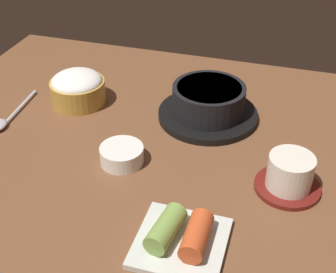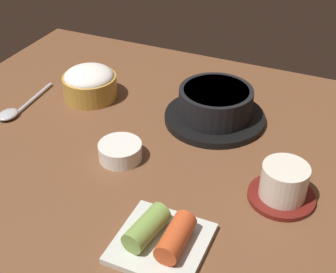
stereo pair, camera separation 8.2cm
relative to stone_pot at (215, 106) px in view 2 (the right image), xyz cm
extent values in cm
cube|color=brown|center=(-6.49, -10.78, -4.27)|extent=(100.00, 76.00, 2.00)
cylinder|color=black|center=(0.00, 0.00, -2.58)|extent=(19.89, 19.89, 1.38)
cylinder|color=black|center=(0.00, 0.00, 0.93)|extent=(14.36, 14.36, 5.64)
cylinder|color=#D15619|center=(0.00, 0.00, 3.44)|extent=(12.64, 12.64, 0.60)
cylinder|color=#B78C38|center=(-27.40, -1.98, -0.80)|extent=(11.40, 11.40, 4.95)
ellipsoid|color=white|center=(-27.40, -1.98, 1.68)|extent=(10.49, 10.49, 3.99)
cylinder|color=maroon|center=(17.18, -17.27, -2.87)|extent=(10.71, 10.71, 0.80)
cylinder|color=silver|center=(17.18, -17.27, 0.31)|extent=(7.33, 7.33, 5.56)
cylinder|color=#C6D18C|center=(17.18, -17.27, 2.79)|extent=(6.23, 6.23, 0.40)
cylinder|color=white|center=(-11.21, -18.39, -1.74)|extent=(7.68, 7.68, 3.06)
cylinder|color=brown|center=(-11.21, -18.39, -0.51)|extent=(6.30, 6.30, 0.50)
cube|color=silver|center=(3.77, -33.90, -2.77)|extent=(12.67, 12.67, 1.00)
cylinder|color=#7A9E47|center=(1.55, -33.90, -0.58)|extent=(4.51, 8.03, 3.38)
cylinder|color=#C64C23|center=(5.99, -33.90, -0.58)|extent=(3.41, 7.62, 3.38)
cylinder|color=#B7B7BC|center=(-37.79, -8.55, -2.87)|extent=(1.83, 14.45, 0.80)
ellipsoid|color=#B7B7BC|center=(-38.30, -15.75, -2.55)|extent=(3.60, 4.68, 1.26)
camera|label=1|loc=(14.93, -77.18, 47.16)|focal=49.34mm
camera|label=2|loc=(22.64, -74.33, 47.16)|focal=49.34mm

